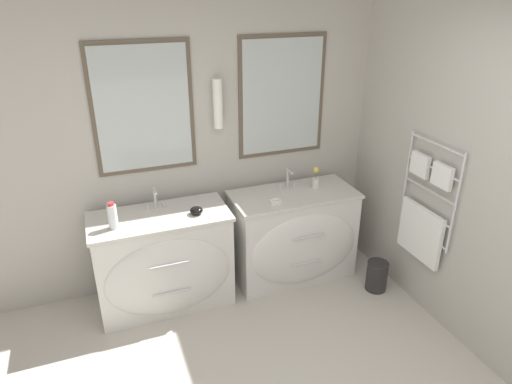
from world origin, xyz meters
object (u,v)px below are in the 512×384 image
object	(u,v)px
vanity_left	(164,261)
waste_bin	(377,275)
amenity_bowl	(196,210)
toiletry_bottle	(113,216)
flower_vase	(316,179)
vanity_right	(294,236)

from	to	relation	value
vanity_left	waste_bin	xyz separation A→B (m)	(1.82, -0.47, -0.29)
vanity_left	waste_bin	bearing A→B (deg)	-14.57
vanity_left	amenity_bowl	size ratio (longest dim) A/B	10.75
toiletry_bottle	waste_bin	distance (m)	2.36
vanity_left	flower_vase	bearing A→B (deg)	2.79
toiletry_bottle	flower_vase	size ratio (longest dim) A/B	1.06
vanity_left	amenity_bowl	distance (m)	0.54
vanity_left	toiletry_bottle	xyz separation A→B (m)	(-0.36, -0.05, 0.52)
amenity_bowl	flower_vase	distance (m)	1.15
amenity_bowl	flower_vase	xyz separation A→B (m)	(1.14, 0.12, 0.06)
vanity_right	waste_bin	size ratio (longest dim) A/B	4.06
toiletry_bottle	flower_vase	bearing A→B (deg)	3.98
amenity_bowl	waste_bin	xyz separation A→B (m)	(1.53, -0.42, -0.73)
vanity_right	toiletry_bottle	bearing A→B (deg)	-177.99
vanity_left	vanity_right	xyz separation A→B (m)	(1.20, 0.00, 0.00)
vanity_right	waste_bin	bearing A→B (deg)	-37.49
vanity_right	flower_vase	xyz separation A→B (m)	(0.23, 0.07, 0.51)
vanity_right	amenity_bowl	bearing A→B (deg)	-176.92
flower_vase	waste_bin	bearing A→B (deg)	-54.53
vanity_right	amenity_bowl	world-z (taller)	amenity_bowl
vanity_left	toiletry_bottle	bearing A→B (deg)	-171.28
amenity_bowl	waste_bin	distance (m)	1.75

